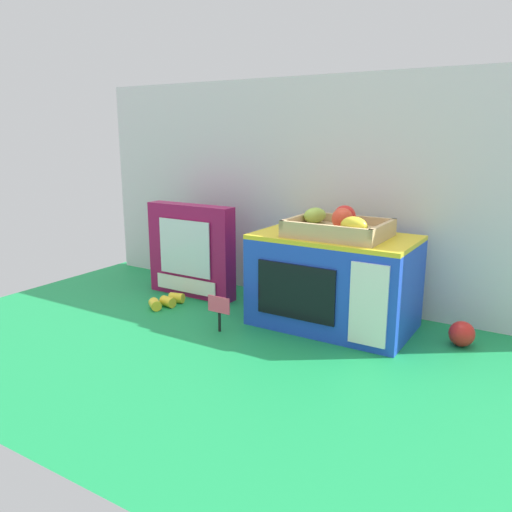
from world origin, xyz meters
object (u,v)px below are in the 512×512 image
loose_toy_apple (462,334)px  toy_microwave (333,281)px  price_sign (219,308)px  cookie_set_box (190,251)px  food_groups_crate (339,227)px  loose_toy_banana (167,301)px

loose_toy_apple → toy_microwave: bearing=-173.5°
toy_microwave → price_sign: size_ratio=4.34×
cookie_set_box → toy_microwave: bearing=-0.8°
food_groups_crate → price_sign: size_ratio=2.58×
cookie_set_box → price_sign: size_ratio=3.17×
cookie_set_box → loose_toy_banana: bearing=-87.5°
loose_toy_apple → food_groups_crate: bearing=-171.8°
food_groups_crate → cookie_set_box: (-0.53, 0.02, -0.13)m
loose_toy_apple → cookie_set_box: bearing=-177.9°
toy_microwave → price_sign: bearing=-139.4°
price_sign → loose_toy_apple: bearing=22.9°
price_sign → loose_toy_apple: price_sign is taller
toy_microwave → food_groups_crate: size_ratio=1.68×
toy_microwave → loose_toy_banana: (-0.51, -0.12, -0.11)m
cookie_set_box → price_sign: (0.27, -0.22, -0.09)m
loose_toy_banana → loose_toy_apple: (0.85, 0.16, 0.02)m
food_groups_crate → cookie_set_box: 0.54m
toy_microwave → loose_toy_banana: size_ratio=3.30×
food_groups_crate → loose_toy_banana: 0.60m
toy_microwave → loose_toy_apple: toy_microwave is taller
food_groups_crate → toy_microwave: bearing=146.4°
food_groups_crate → loose_toy_banana: size_ratio=1.96×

